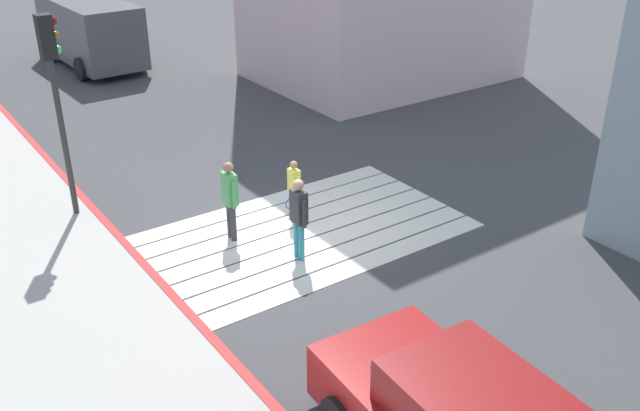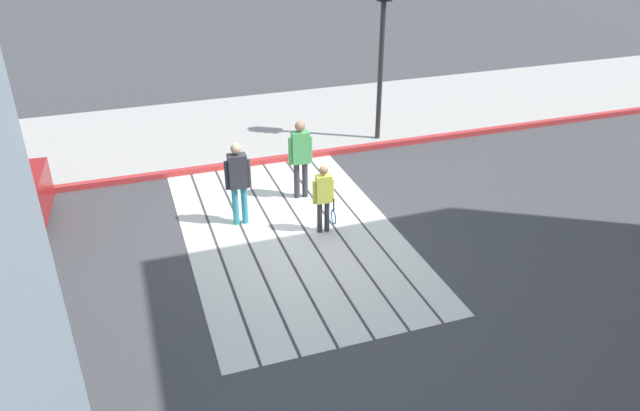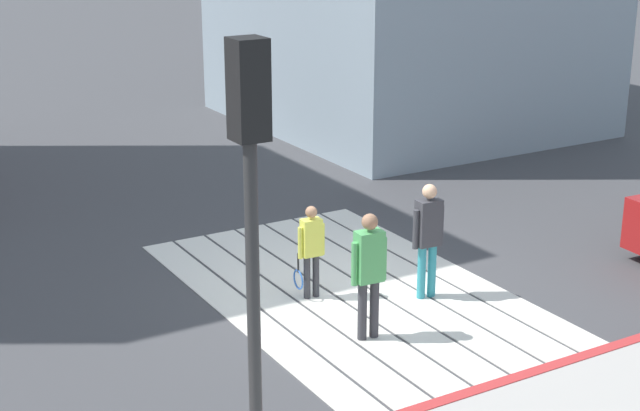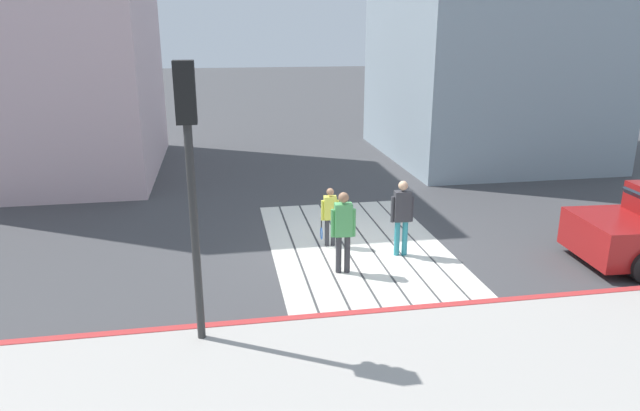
% 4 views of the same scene
% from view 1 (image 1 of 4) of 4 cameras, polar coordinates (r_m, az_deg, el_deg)
% --- Properties ---
extents(ground_plane, '(120.00, 120.00, 0.00)m').
position_cam_1_polar(ground_plane, '(14.24, -1.18, -2.17)').
color(ground_plane, '#424244').
extents(crosswalk_stripes, '(6.40, 3.80, 0.01)m').
position_cam_1_polar(crosswalk_stripes, '(14.23, -1.18, -2.15)').
color(crosswalk_stripes, silver).
rests_on(crosswalk_stripes, ground).
extents(sidewalk_west, '(4.80, 40.00, 0.12)m').
position_cam_1_polar(sidewalk_west, '(12.47, -23.31, -8.88)').
color(sidewalk_west, '#ADA8A0').
rests_on(sidewalk_west, ground).
extents(curb_painted, '(0.16, 40.00, 0.13)m').
position_cam_1_polar(curb_painted, '(12.93, -13.27, -5.84)').
color(curb_painted, '#BC3333').
rests_on(curb_painted, ground).
extents(van_down_street, '(2.49, 5.27, 2.35)m').
position_cam_1_polar(van_down_street, '(27.08, -18.21, 13.39)').
color(van_down_street, '#4C4C51').
rests_on(van_down_street, ground).
extents(traffic_light_corner, '(0.39, 0.28, 4.24)m').
position_cam_1_polar(traffic_light_corner, '(14.60, -20.87, 9.73)').
color(traffic_light_corner, '#2D2D2D').
rests_on(traffic_light_corner, ground).
extents(pedestrian_adult_lead, '(0.24, 0.49, 1.65)m').
position_cam_1_polar(pedestrian_adult_lead, '(13.66, -7.36, 0.83)').
color(pedestrian_adult_lead, '#333338').
rests_on(pedestrian_adult_lead, ground).
extents(pedestrian_adult_trailing, '(0.23, 0.48, 1.64)m').
position_cam_1_polar(pedestrian_adult_trailing, '(12.88, -1.74, -0.66)').
color(pedestrian_adult_trailing, teal).
rests_on(pedestrian_adult_trailing, ground).
extents(pedestrian_child_with_racket, '(0.28, 0.41, 1.33)m').
position_cam_1_polar(pedestrian_child_with_racket, '(14.40, -2.13, 1.52)').
color(pedestrian_child_with_racket, '#333338').
rests_on(pedestrian_child_with_racket, ground).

